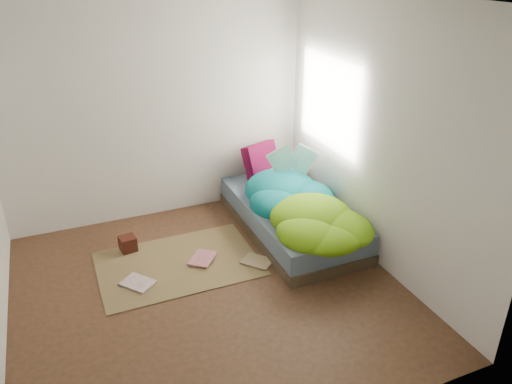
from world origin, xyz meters
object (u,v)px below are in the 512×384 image
(open_book, at_px, (293,152))
(floor_book_a, at_px, (130,289))
(bed, at_px, (291,217))
(pillow_magenta, at_px, (261,162))
(wooden_box, at_px, (128,244))
(floor_book_b, at_px, (193,257))

(open_book, height_order, floor_book_a, open_book)
(bed, height_order, open_book, open_book)
(bed, bearing_deg, floor_book_a, -167.15)
(pillow_magenta, bearing_deg, floor_book_a, -168.58)
(pillow_magenta, distance_m, wooden_box, 1.89)
(pillow_magenta, relative_size, floor_book_b, 1.49)
(open_book, bearing_deg, pillow_magenta, 129.33)
(bed, relative_size, wooden_box, 12.47)
(open_book, xyz_separation_m, floor_book_a, (-2.07, -0.76, -0.80))
(floor_book_a, bearing_deg, floor_book_b, -15.58)
(open_book, bearing_deg, floor_book_a, -143.94)
(floor_book_b, bearing_deg, floor_book_a, -117.36)
(open_book, xyz_separation_m, wooden_box, (-1.96, -0.04, -0.73))
(bed, xyz_separation_m, pillow_magenta, (-0.03, 0.78, 0.40))
(wooden_box, relative_size, floor_book_a, 0.53)
(bed, bearing_deg, open_book, 62.63)
(bed, bearing_deg, floor_book_b, -173.52)
(wooden_box, height_order, floor_book_b, wooden_box)
(pillow_magenta, height_order, open_book, open_book)
(bed, height_order, floor_book_b, bed)
(floor_book_a, bearing_deg, wooden_box, 42.32)
(bed, distance_m, floor_book_b, 1.22)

